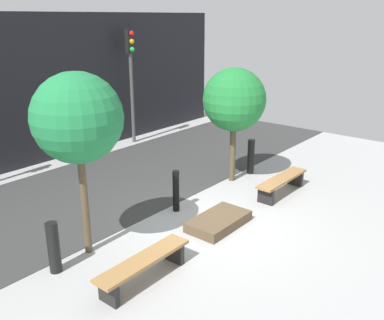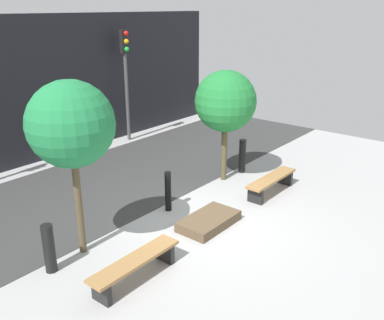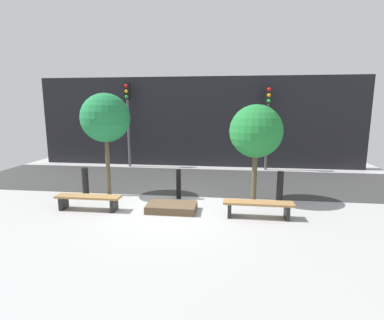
# 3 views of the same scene
# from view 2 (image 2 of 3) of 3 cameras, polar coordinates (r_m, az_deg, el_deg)

# --- Properties ---
(ground_plane) EXTENTS (18.00, 18.00, 0.00)m
(ground_plane) POSITION_cam_2_polar(r_m,az_deg,el_deg) (9.81, 1.38, -8.39)
(ground_plane) COLOR #A5A5A5
(road_strip) EXTENTS (18.00, 4.44, 0.01)m
(road_strip) POSITION_cam_2_polar(r_m,az_deg,el_deg) (12.06, -11.91, -3.20)
(road_strip) COLOR #363636
(road_strip) RESTS_ON ground
(building_facade) EXTENTS (16.20, 0.50, 4.43)m
(building_facade) POSITION_cam_2_polar(r_m,az_deg,el_deg) (14.05, -21.12, 8.62)
(building_facade) COLOR black
(building_facade) RESTS_ON ground
(bench_left) EXTENTS (1.92, 0.42, 0.44)m
(bench_left) POSITION_cam_2_polar(r_m,az_deg,el_deg) (7.88, -7.58, -13.65)
(bench_left) COLOR black
(bench_left) RESTS_ON ground
(bench_right) EXTENTS (1.90, 0.43, 0.45)m
(bench_right) POSITION_cam_2_polar(r_m,az_deg,el_deg) (11.35, 10.53, -2.84)
(bench_right) COLOR black
(bench_right) RESTS_ON ground
(planter_bed) EXTENTS (1.43, 0.81, 0.22)m
(planter_bed) POSITION_cam_2_polar(r_m,az_deg,el_deg) (9.66, 2.25, -8.14)
(planter_bed) COLOR brown
(planter_bed) RESTS_ON ground
(tree_behind_left_bench) EXTENTS (1.62, 1.62, 3.44)m
(tree_behind_left_bench) POSITION_cam_2_polar(r_m,az_deg,el_deg) (8.04, -15.85, 4.50)
(tree_behind_left_bench) COLOR brown
(tree_behind_left_bench) RESTS_ON ground
(tree_behind_right_bench) EXTENTS (1.66, 1.66, 3.08)m
(tree_behind_right_bench) POSITION_cam_2_polar(r_m,az_deg,el_deg) (11.54, 4.49, 7.76)
(tree_behind_right_bench) COLOR #4D452D
(tree_behind_right_bench) RESTS_ON ground
(bollard_far_left) EXTENTS (0.22, 0.22, 0.95)m
(bollard_far_left) POSITION_cam_2_polar(r_m,az_deg,el_deg) (8.38, -18.52, -11.12)
(bollard_far_left) COLOR black
(bollard_far_left) RESTS_ON ground
(bollard_left) EXTENTS (0.16, 0.16, 0.98)m
(bollard_left) POSITION_cam_2_polar(r_m,az_deg,el_deg) (10.20, -3.21, -4.20)
(bollard_left) COLOR black
(bollard_left) RESTS_ON ground
(bollard_center) EXTENTS (0.20, 0.20, 1.00)m
(bollard_center) POSITION_cam_2_polar(r_m,az_deg,el_deg) (12.60, 6.72, 0.53)
(bollard_center) COLOR black
(bollard_center) RESTS_ON ground
(traffic_light_mid_west) EXTENTS (0.28, 0.27, 3.89)m
(traffic_light_mid_west) POSITION_cam_2_polar(r_m,az_deg,el_deg) (15.35, -8.83, 12.29)
(traffic_light_mid_west) COLOR #4A4A4A
(traffic_light_mid_west) RESTS_ON ground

